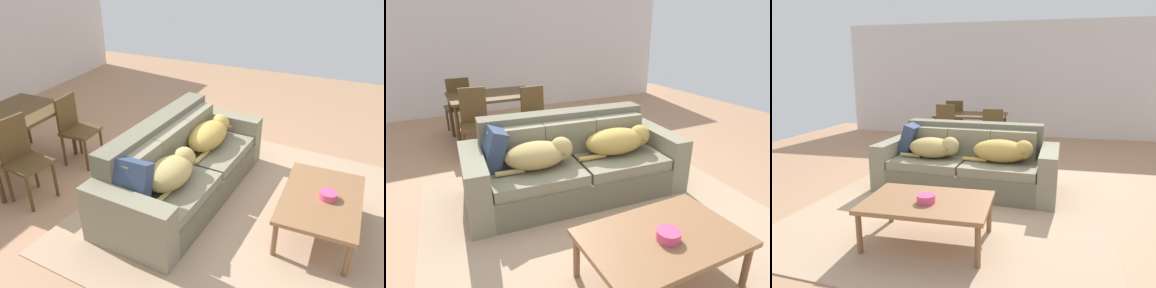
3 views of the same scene
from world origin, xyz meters
TOP-DOWN VIEW (x-y plane):
  - ground_plane at (0.00, 0.00)m, footprint 10.00×10.00m
  - area_rug at (-0.11, -0.76)m, footprint 3.54×3.41m
  - couch at (-0.10, 0.01)m, footprint 2.39×1.13m
  - dog_on_left_cushion at (-0.53, -0.11)m, footprint 0.80×0.44m
  - dog_on_right_cushion at (0.38, -0.15)m, footprint 0.88×0.43m
  - throw_pillow_by_left_arm at (-0.95, 0.13)m, footprint 0.28×0.43m
  - coffee_table at (-0.16, -1.53)m, footprint 1.13×0.73m
  - bowl_on_coffee_table at (-0.15, -1.58)m, footprint 0.17×0.17m
  - dining_table at (-0.47, 2.13)m, footprint 1.33×0.92m
  - dining_chair_near_left at (-0.87, 1.53)m, footprint 0.45×0.45m
  - dining_chair_near_right at (0.01, 1.54)m, footprint 0.42×0.42m

SIDE VIEW (x-z plane):
  - ground_plane at x=0.00m, z-range 0.00..0.00m
  - area_rug at x=-0.11m, z-range 0.00..0.01m
  - couch at x=-0.10m, z-range -0.10..0.76m
  - coffee_table at x=-0.16m, z-range 0.17..0.58m
  - bowl_on_coffee_table at x=-0.15m, z-range 0.41..0.48m
  - dining_chair_near_right at x=0.01m, z-range 0.05..0.95m
  - dining_chair_near_left at x=-0.87m, z-range 0.05..1.01m
  - dog_on_left_cushion at x=-0.53m, z-range 0.42..0.71m
  - dog_on_right_cushion at x=0.38m, z-range 0.43..0.73m
  - throw_pillow_by_left_arm at x=-0.95m, z-range 0.39..0.85m
  - dining_table at x=-0.47m, z-range 0.30..1.04m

